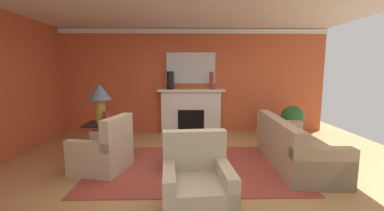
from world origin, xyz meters
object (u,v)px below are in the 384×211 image
object	(u,v)px
side_table	(102,138)
potted_plant	(292,120)
vase_tall_corner	(263,123)
coffee_table	(193,149)
vase_mantel_left	(170,80)
armchair_near_window	(104,153)
armchair_facing_fireplace	(197,189)
mantel_mirror	(191,68)
fireplace	(191,112)
sofa	(294,149)
table_lamp	(100,96)
vase_mantel_right	(212,81)
vase_on_side_table	(107,118)

from	to	relation	value
side_table	potted_plant	size ratio (longest dim) A/B	0.84
vase_tall_corner	potted_plant	size ratio (longest dim) A/B	0.76
coffee_table	potted_plant	bearing A→B (deg)	35.69
vase_mantel_left	vase_tall_corner	bearing A→B (deg)	-5.82
armchair_near_window	side_table	bearing A→B (deg)	110.63
vase_mantel_left	potted_plant	size ratio (longest dim) A/B	0.58
armchair_facing_fireplace	mantel_mirror	bearing A→B (deg)	90.29
fireplace	sofa	xyz separation A→B (m)	(1.82, -2.41, -0.27)
mantel_mirror	vase_tall_corner	distance (m)	2.43
armchair_facing_fireplace	table_lamp	xyz separation A→B (m)	(-1.78, 1.95, 0.92)
armchair_facing_fireplace	vase_tall_corner	size ratio (longest dim) A/B	1.51
vase_mantel_right	potted_plant	bearing A→B (deg)	-18.37
armchair_facing_fireplace	table_lamp	bearing A→B (deg)	132.38
side_table	vase_mantel_right	bearing A→B (deg)	39.93
side_table	potted_plant	distance (m)	4.45
fireplace	vase_on_side_table	bearing A→B (deg)	-127.43
vase_on_side_table	armchair_facing_fireplace	bearing A→B (deg)	-48.32
table_lamp	vase_mantel_left	xyz separation A→B (m)	(1.21, 1.93, 0.22)
table_lamp	vase_tall_corner	xyz separation A→B (m)	(3.66, 1.68, -0.91)
mantel_mirror	side_table	distance (m)	3.06
coffee_table	side_table	bearing A→B (deg)	163.67
sofa	armchair_facing_fireplace	bearing A→B (deg)	-139.88
sofa	potted_plant	bearing A→B (deg)	68.39
vase_on_side_table	table_lamp	bearing A→B (deg)	141.34
armchair_near_window	sofa	bearing A→B (deg)	3.32
coffee_table	vase_mantel_left	bearing A→B (deg)	102.59
table_lamp	armchair_near_window	bearing A→B (deg)	-69.37
armchair_near_window	vase_on_side_table	xyz separation A→B (m)	(-0.09, 0.51, 0.52)
armchair_near_window	armchair_facing_fireplace	xyz separation A→B (m)	(1.54, -1.32, 0.00)
table_lamp	vase_on_side_table	bearing A→B (deg)	-38.66
sofa	vase_on_side_table	distance (m)	3.48
table_lamp	vase_mantel_right	bearing A→B (deg)	39.93
fireplace	coffee_table	xyz separation A→B (m)	(-0.00, -2.50, -0.23)
armchair_facing_fireplace	coffee_table	world-z (taller)	armchair_facing_fireplace
armchair_facing_fireplace	coffee_table	distance (m)	1.44
vase_tall_corner	potted_plant	xyz separation A→B (m)	(0.60, -0.40, 0.18)
coffee_table	sofa	bearing A→B (deg)	2.57
fireplace	armchair_near_window	distance (m)	3.03
table_lamp	vase_mantel_right	size ratio (longest dim) A/B	1.60
armchair_facing_fireplace	side_table	size ratio (longest dim) A/B	1.36
vase_mantel_right	fireplace	bearing A→B (deg)	174.86
vase_mantel_right	vase_mantel_left	world-z (taller)	vase_mantel_left
vase_mantel_left	sofa	bearing A→B (deg)	-44.93
armchair_near_window	vase_mantel_right	distance (m)	3.48
vase_mantel_right	vase_mantel_left	bearing A→B (deg)	180.00
fireplace	table_lamp	size ratio (longest dim) A/B	2.40
vase_tall_corner	vase_on_side_table	distance (m)	3.98
vase_on_side_table	side_table	bearing A→B (deg)	141.34
vase_on_side_table	potted_plant	world-z (taller)	vase_on_side_table
vase_tall_corner	vase_mantel_right	world-z (taller)	vase_mantel_right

